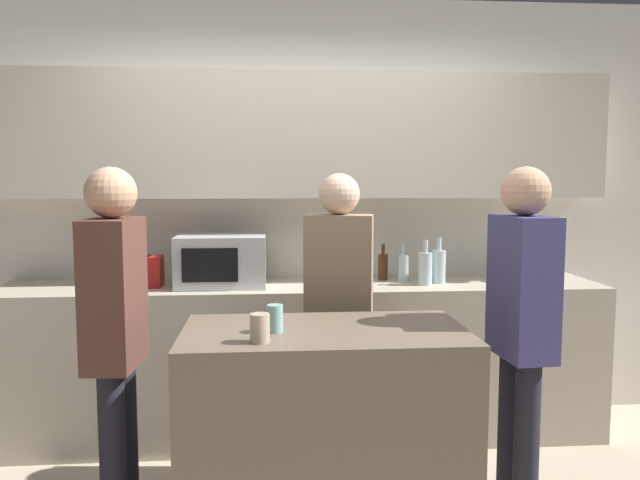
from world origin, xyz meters
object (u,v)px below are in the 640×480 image
microwave (221,261)px  potted_plant (510,250)px  person_right (522,317)px  cup_1 (260,328)px  bottle_1 (403,267)px  bottle_2 (425,268)px  toaster (140,271)px  person_left (115,325)px  bottle_0 (383,266)px  person_center (339,301)px  bottle_3 (439,266)px  cup_0 (275,318)px

microwave → potted_plant: potted_plant is taller
potted_plant → person_right: size_ratio=0.24×
potted_plant → cup_1: size_ratio=3.53×
bottle_1 → bottle_2: size_ratio=0.86×
toaster → potted_plant: potted_plant is taller
potted_plant → person_left: bearing=-153.2°
bottle_0 → person_left: size_ratio=0.14×
bottle_1 → cup_1: size_ratio=2.05×
potted_plant → person_center: size_ratio=0.25×
bottle_2 → bottle_3: 0.12m
toaster → person_right: size_ratio=0.16×
potted_plant → person_center: (-1.12, -0.55, -0.19)m
cup_1 → person_left: size_ratio=0.07×
microwave → bottle_3: 1.31m
bottle_1 → cup_1: 1.64m
cup_1 → microwave: bearing=100.4°
cup_0 → person_left: (-0.67, 0.10, -0.04)m
bottle_0 → person_center: 0.77m
potted_plant → bottle_1: potted_plant is taller
cup_1 → person_left: 0.66m
toaster → person_center: size_ratio=0.16×
bottle_1 → person_center: size_ratio=0.14×
microwave → bottle_0: size_ratio=2.30×
bottle_0 → bottle_3: (0.32, -0.13, 0.02)m
bottle_2 → bottle_1: bearing=127.3°
person_right → bottle_1: bearing=10.0°
bottle_1 → bottle_0: bearing=150.5°
cup_0 → microwave: bearing=104.5°
bottle_1 → person_left: (-1.47, -1.13, -0.07)m
bottle_3 → person_center: (-0.67, -0.54, -0.10)m
potted_plant → cup_1: potted_plant is taller
potted_plant → cup_1: 2.02m
person_right → bottle_0: bearing=14.3°
microwave → person_left: bearing=-108.8°
potted_plant → cup_0: 1.87m
person_center → toaster: bearing=-14.2°
cup_0 → person_right: (1.08, 0.10, -0.04)m
cup_0 → bottle_3: bearing=49.2°
bottle_0 → bottle_1: size_ratio=0.98×
bottle_3 → cup_1: 1.70m
bottle_3 → person_right: bearing=-85.7°
potted_plant → bottle_0: 0.78m
bottle_1 → person_right: 1.17m
potted_plant → bottle_0: bearing=170.6°
microwave → person_center: (0.64, -0.55, -0.14)m
toaster → cup_0: size_ratio=2.30×
bottle_2 → person_left: size_ratio=0.17×
cup_0 → person_right: person_right is taller
person_left → toaster: bearing=-169.5°
bottle_2 → person_center: 0.75m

